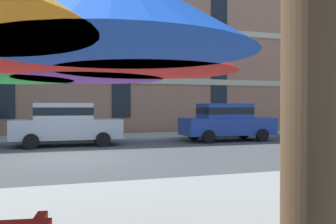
% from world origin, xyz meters
% --- Properties ---
extents(ground_plane, '(120.00, 120.00, 0.00)m').
position_xyz_m(ground_plane, '(0.00, 0.00, 0.00)').
color(ground_plane, '#424244').
extents(sidewalk_far, '(56.00, 3.60, 0.12)m').
position_xyz_m(sidewalk_far, '(0.00, 6.80, 0.06)').
color(sidewalk_far, '#9E998E').
rests_on(sidewalk_far, ground).
extents(apartment_building, '(37.75, 12.08, 12.80)m').
position_xyz_m(apartment_building, '(-0.00, 14.99, 6.40)').
color(apartment_building, '#A87056').
rests_on(apartment_building, ground).
extents(sedan_silver, '(4.40, 1.98, 1.78)m').
position_xyz_m(sedan_silver, '(-0.06, 3.70, 0.95)').
color(sedan_silver, '#A8AAB2').
rests_on(sedan_silver, ground).
extents(sedan_blue, '(4.40, 1.98, 1.78)m').
position_xyz_m(sedan_blue, '(7.31, 3.70, 0.95)').
color(sedan_blue, navy).
rests_on(sedan_blue, ground).
extents(sedan_red, '(4.40, 1.98, 1.78)m').
position_xyz_m(sedan_red, '(13.60, 3.70, 0.95)').
color(sedan_red, '#B21E19').
rests_on(sedan_red, ground).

